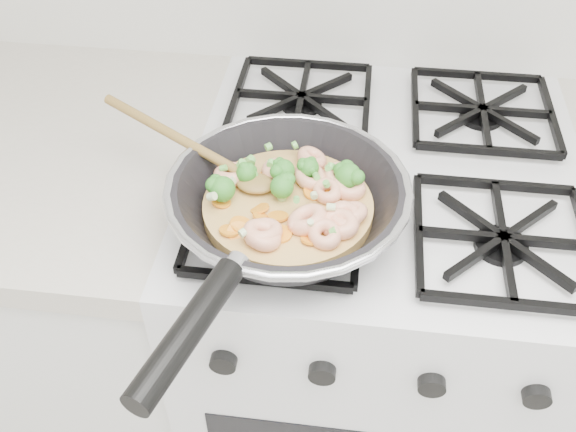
# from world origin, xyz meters

# --- Properties ---
(stove) EXTENTS (0.60, 0.60, 0.92)m
(stove) POSITION_xyz_m (0.00, 1.70, 0.46)
(stove) COLOR silver
(stove) RESTS_ON ground
(skillet) EXTENTS (0.44, 0.49, 0.09)m
(skillet) POSITION_xyz_m (-0.14, 1.54, 0.96)
(skillet) COLOR black
(skillet) RESTS_ON stove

